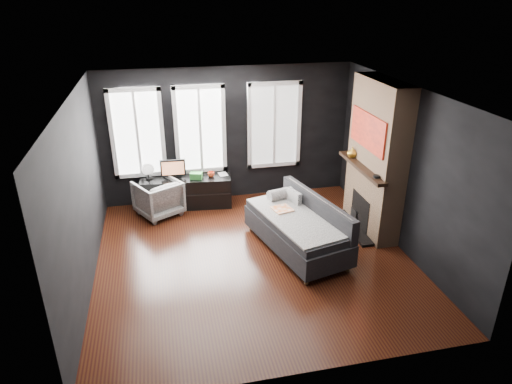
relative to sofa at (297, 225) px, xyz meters
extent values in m
plane|color=black|center=(-0.76, -0.15, -0.45)|extent=(5.00, 5.00, 0.00)
plane|color=white|center=(-0.76, -0.15, 2.25)|extent=(5.00, 5.00, 0.00)
cube|color=black|center=(-0.76, 2.35, 0.90)|extent=(5.00, 0.02, 2.70)
cube|color=black|center=(-3.26, -0.15, 0.90)|extent=(0.02, 5.00, 2.70)
cube|color=black|center=(1.74, -0.15, 0.90)|extent=(0.02, 5.00, 2.70)
cube|color=gray|center=(0.10, 0.54, 0.20)|extent=(0.20, 0.38, 0.37)
imported|color=silver|center=(-2.23, 1.80, -0.06)|extent=(1.00, 0.98, 0.78)
imported|color=#DD4823|center=(-1.16, 2.02, 0.23)|extent=(0.14, 0.12, 0.13)
imported|color=#BBA690|center=(-1.00, 2.07, 0.27)|extent=(0.16, 0.04, 0.22)
cube|color=#2E7D2F|center=(-1.46, 1.98, 0.23)|extent=(0.27, 0.21, 0.13)
imported|color=gold|center=(1.29, 0.90, 0.88)|extent=(0.20, 0.21, 0.19)
cylinder|color=black|center=(1.29, -0.10, 0.80)|extent=(0.13, 0.13, 0.04)
camera|label=1|loc=(-2.08, -6.37, 3.61)|focal=32.00mm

